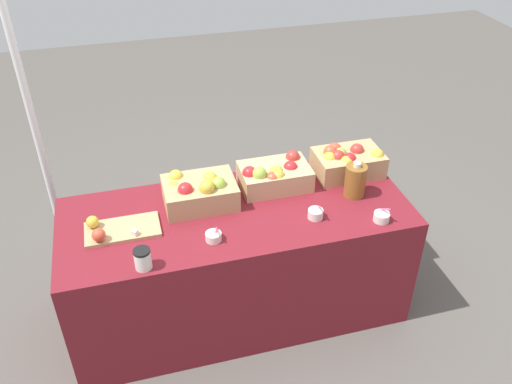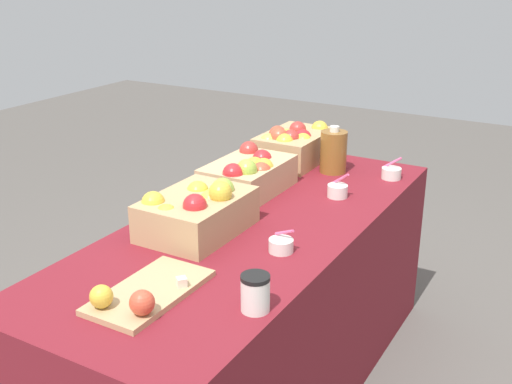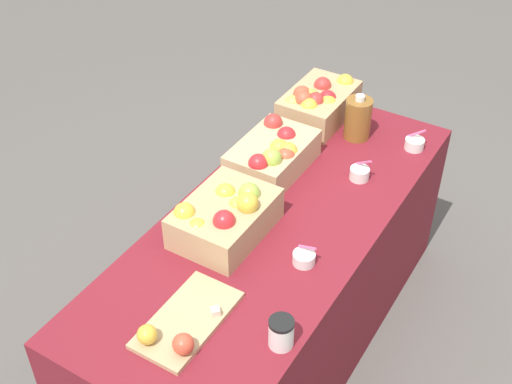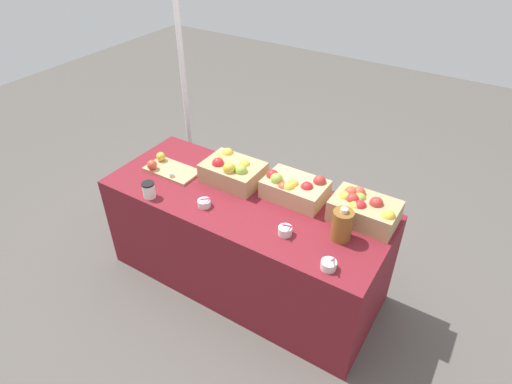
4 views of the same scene
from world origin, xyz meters
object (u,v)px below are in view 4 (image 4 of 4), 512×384
Objects in this scene: sample_bowl_mid at (285,231)px; apple_crate_middle at (294,188)px; sample_bowl_near at (204,203)px; cider_jug at (342,225)px; cutting_board_front at (167,167)px; coffee_cup at (149,190)px; sample_bowl_far at (329,265)px; apple_crate_right at (233,171)px; tent_pole at (183,78)px; apple_crate_left at (362,208)px.

apple_crate_middle is at bearing 110.33° from sample_bowl_mid.
sample_bowl_near is 0.87m from cider_jug.
coffee_cup is (0.12, -0.30, 0.03)m from cutting_board_front.
sample_bowl_far is 0.46× the size of cider_jug.
cider_jug is (-0.04, 0.26, 0.07)m from sample_bowl_far.
apple_crate_right is (-0.44, -0.05, 0.00)m from apple_crate_middle.
coffee_cup is 0.05× the size of tent_pole.
cider_jug is (-0.04, -0.22, 0.01)m from apple_crate_left.
apple_crate_middle is at bearing 154.37° from cider_jug.
tent_pole is at bearing 151.64° from sample_bowl_far.
sample_bowl_far is 1.25m from coffee_cup.
apple_crate_middle is 4.06× the size of sample_bowl_far.
sample_bowl_near is (0.48, -0.19, 0.00)m from cutting_board_front.
sample_bowl_mid is 0.32m from cider_jug.
cutting_board_front reaches higher than sample_bowl_near.
apple_crate_middle is 1.01× the size of apple_crate_right.
cider_jug is at bearing 26.88° from sample_bowl_mid.
tent_pole is (-1.72, 0.45, 0.30)m from apple_crate_left.
cutting_board_front is (-1.36, -0.21, -0.06)m from apple_crate_left.
sample_bowl_near is at bearing -167.86° from cider_jug.
sample_bowl_mid is (-0.32, -0.36, -0.06)m from apple_crate_left.
coffee_cup reaches higher than sample_bowl_far.
sample_bowl_far is at bearing -45.15° from apple_crate_middle.
apple_crate_left is 1.38m from cutting_board_front.
coffee_cup is at bearing -178.50° from sample_bowl_far.
coffee_cup is (-1.24, -0.51, -0.03)m from apple_crate_left.
apple_crate_right reaches higher than apple_crate_left.
apple_crate_left is 1.80m from tent_pole.
sample_bowl_far is (0.89, -0.08, 0.00)m from sample_bowl_near.
apple_crate_left is at bearing 22.38° from coffee_cup.
cider_jug is 1.24m from coffee_cup.
tent_pole is at bearing 149.74° from sample_bowl_mid.
tent_pole is (-1.68, 0.67, 0.29)m from cider_jug.
apple_crate_left reaches higher than cutting_board_front.
cutting_board_front is at bearing -61.48° from tent_pole.
sample_bowl_near is 0.80× the size of sample_bowl_mid.
apple_crate_right is at bearing 91.61° from sample_bowl_near.
apple_crate_right is at bearing -32.34° from tent_pole.
cider_jug is 1.83m from tent_pole.
cider_jug is at bearing -0.36° from cutting_board_front.
apple_crate_right is 0.99m from sample_bowl_far.
apple_crate_right is 0.49m from cutting_board_front.
apple_crate_right reaches higher than sample_bowl_mid.
cutting_board_front is 1.81× the size of cider_jug.
apple_crate_left is 4.64× the size of sample_bowl_near.
apple_crate_middle is 0.45m from cider_jug.
sample_bowl_near is 0.87× the size of sample_bowl_far.
cider_jug reaches higher than sample_bowl_mid.
apple_crate_left is 0.97m from sample_bowl_near.
sample_bowl_far is at bearing -11.08° from cutting_board_front.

